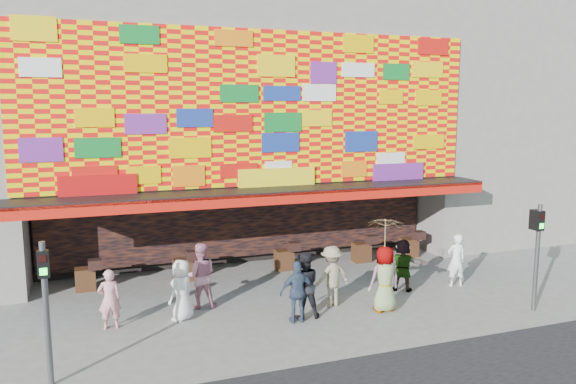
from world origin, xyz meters
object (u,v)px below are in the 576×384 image
Objects in this scene: ped_b at (109,299)px; ped_e at (298,292)px; ped_f at (403,265)px; ped_h at (456,260)px; ped_c at (304,285)px; ped_a at (182,290)px; parasol at (386,235)px; signal_left at (46,298)px; ped_i at (200,275)px; ped_g at (385,279)px; signal_right at (538,245)px; ped_d at (332,276)px.

ped_e is at bearing 165.51° from ped_b.
ped_f is 1.84m from ped_h.
ped_h is (5.49, 0.86, -0.05)m from ped_c.
ped_h reaches higher than ped_e.
ped_c is at bearing 51.08° from ped_f.
ped_a is 1.82m from ped_b.
parasol reaches higher than ped_b.
ped_c is (6.21, 1.71, -0.97)m from signal_left.
ped_h is 8.00m from ped_i.
parasol is at bearing 166.57° from ped_i.
ped_i is at bearing -24.03° from ped_g.
signal_right is at bearing 169.42° from ped_e.
ped_g is at bearing 160.52° from signal_right.
parasol is (5.37, -1.27, 1.34)m from ped_a.
ped_g is (1.20, -0.87, 0.05)m from ped_d.
ped_f is 0.86× the size of parasol.
ped_b is 10.42m from ped_h.
ped_b is 4.81m from ped_e.
ped_h is at bearing -159.79° from ped_c.
ped_b is at bearing -41.66° from ped_a.
ped_c is 0.96× the size of ped_i.
ped_b is 0.83× the size of parasol.
ped_g is at bearing -179.27° from ped_e.
ped_g is 1.10× the size of ped_h.
ped_g reaches higher than ped_h.
ped_c is 0.40m from ped_e.
ped_g is at bearing 170.21° from ped_b.
ped_g reaches higher than ped_b.
signal_left is 7.67m from ped_d.
ped_f is 0.97× the size of ped_h.
signal_right is at bearing 114.95° from ped_h.
ped_f is 6.16m from ped_i.
ped_d is 1.97m from parasol.
signal_right is 1.81× the size of ped_e.
signal_left is at bearing 52.03° from ped_i.
ped_b is 0.94× the size of ped_e.
signal_left is 12.02m from ped_h.
ped_c is at bearing 169.29° from ped_b.
signal_left reaches higher than ped_b.
ped_a is at bearing 166.72° from parasol.
ped_f is at bearing 139.99° from ped_a.
ped_d is 0.94× the size of ped_i.
ped_g is at bearing 134.94° from ped_d.
ped_e is (5.93, 1.45, -1.03)m from signal_left.
signal_right is at bearing 0.00° from signal_left.
ped_i is (-7.95, 0.84, 0.09)m from ped_h.
ped_g reaches higher than ped_f.
ped_e reaches higher than ped_f.
ped_e is (2.82, -1.21, 0.01)m from ped_a.
signal_right reaches higher than ped_a.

